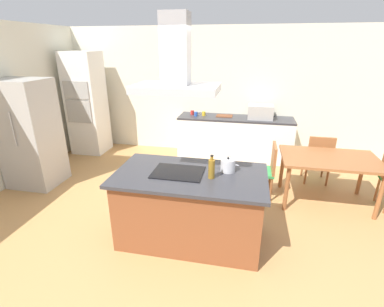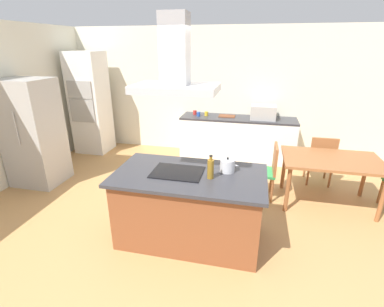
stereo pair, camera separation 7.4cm
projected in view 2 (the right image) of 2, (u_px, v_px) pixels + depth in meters
ground at (209, 184)px, 5.00m from camera, size 16.00×16.00×0.00m
wall_back at (224, 93)px, 6.10m from camera, size 7.20×0.10×2.70m
wall_left at (6, 106)px, 4.77m from camera, size 0.10×8.80×2.70m
kitchen_island at (190, 206)px, 3.48m from camera, size 1.80×1.00×0.90m
cooktop at (177, 172)px, 3.34m from camera, size 0.60×0.44×0.01m
tea_kettle at (227, 165)px, 3.35m from camera, size 0.23×0.18×0.18m
olive_oil_bottle at (211, 169)px, 3.16m from camera, size 0.07×0.07×0.28m
back_counter at (237, 138)px, 6.02m from camera, size 2.39×0.62×0.90m
countertop_microwave at (263, 112)px, 5.70m from camera, size 0.50×0.38×0.28m
coffee_mug_red at (195, 112)px, 6.10m from camera, size 0.08×0.08×0.09m
coffee_mug_blue at (198, 114)px, 5.96m from camera, size 0.08×0.08×0.09m
coffee_mug_yellow at (206, 114)px, 6.00m from camera, size 0.08×0.08×0.09m
cutting_board at (227, 116)px, 5.95m from camera, size 0.34×0.24×0.02m
wall_oven_stack at (90, 103)px, 6.24m from camera, size 0.70×0.66×2.20m
refrigerator at (33, 133)px, 4.80m from camera, size 0.80×0.73×1.82m
dining_table at (331, 164)px, 4.18m from camera, size 1.40×0.90×0.75m
chair_at_left_end at (267, 168)px, 4.42m from camera, size 0.42×0.42×0.89m
chair_facing_back_wall at (321, 157)px, 4.84m from camera, size 0.42×0.42×0.89m
range_hood at (175, 68)px, 2.91m from camera, size 0.90×0.55×0.78m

